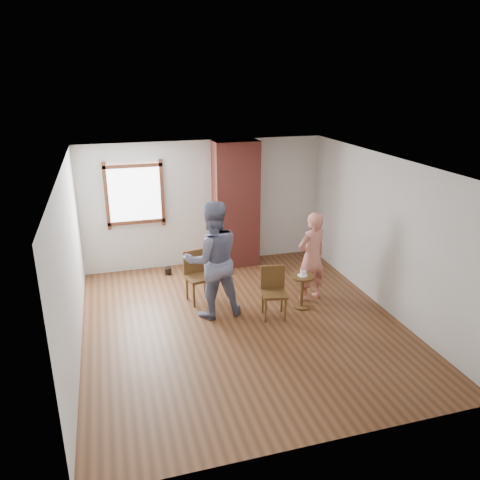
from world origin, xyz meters
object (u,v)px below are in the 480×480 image
at_px(side_table, 302,286).
at_px(man, 213,260).
at_px(person_pink, 312,257).
at_px(dining_chair_left, 197,273).
at_px(dining_chair_right, 274,289).
at_px(stoneware_crock, 224,256).

bearing_deg(side_table, man, 172.82).
xyz_separation_m(side_table, person_pink, (0.27, 0.26, 0.41)).
bearing_deg(person_pink, man, -14.48).
height_order(dining_chair_left, person_pink, person_pink).
bearing_deg(dining_chair_right, side_table, 22.82).
distance_m(dining_chair_right, person_pink, 0.98).
distance_m(side_table, person_pink, 0.55).
relative_size(stoneware_crock, side_table, 0.79).
bearing_deg(stoneware_crock, side_table, -68.40).
relative_size(dining_chair_right, side_table, 1.43).
bearing_deg(dining_chair_left, dining_chair_right, -50.60).
bearing_deg(man, side_table, 170.73).
height_order(dining_chair_left, side_table, dining_chair_left).
distance_m(stoneware_crock, person_pink, 2.26).
relative_size(side_table, man, 0.30).
relative_size(stoneware_crock, man, 0.24).
relative_size(dining_chair_right, person_pink, 0.53).
bearing_deg(dining_chair_right, man, 171.99).
bearing_deg(dining_chair_left, man, -87.22).
bearing_deg(man, dining_chair_left, -78.97).
distance_m(dining_chair_right, man, 1.12).
xyz_separation_m(dining_chair_left, man, (0.14, -0.61, 0.47)).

